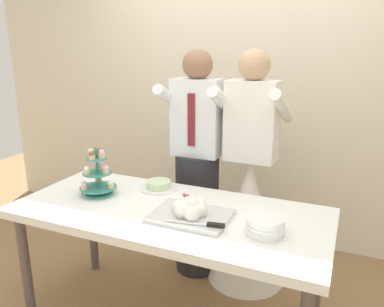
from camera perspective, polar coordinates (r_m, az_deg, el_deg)
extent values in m
cube|color=beige|center=(3.30, 7.50, 11.88)|extent=(5.20, 0.10, 2.90)
cube|color=white|center=(2.19, -3.56, -8.98)|extent=(1.80, 0.80, 0.05)
cylinder|color=#564C47|center=(2.61, -23.84, -15.71)|extent=(0.06, 0.06, 0.72)
cylinder|color=#564C47|center=(3.01, -14.87, -10.47)|extent=(0.06, 0.06, 0.72)
cylinder|color=#564C47|center=(2.46, 18.48, -17.10)|extent=(0.06, 0.06, 0.72)
cylinder|color=teal|center=(2.45, -13.93, -5.86)|extent=(0.17, 0.17, 0.01)
cylinder|color=teal|center=(2.40, -14.16, -2.60)|extent=(0.01, 0.01, 0.31)
cylinder|color=teal|center=(2.44, -13.99, -5.00)|extent=(0.23, 0.23, 0.01)
cylinder|color=#D1B784|center=(2.39, -12.21, -4.87)|extent=(0.04, 0.04, 0.03)
sphere|color=white|center=(2.38, -12.24, -4.33)|extent=(0.04, 0.04, 0.04)
cylinder|color=#D1B784|center=(2.51, -13.98, -3.95)|extent=(0.04, 0.04, 0.03)
sphere|color=brown|center=(2.51, -14.01, -3.44)|extent=(0.04, 0.04, 0.04)
cylinder|color=#D1B784|center=(2.41, -15.98, -4.97)|extent=(0.04, 0.04, 0.03)
sphere|color=#EAB7C6|center=(2.40, -16.03, -4.44)|extent=(0.04, 0.04, 0.04)
cylinder|color=teal|center=(2.41, -14.14, -2.89)|extent=(0.18, 0.18, 0.01)
cylinder|color=#D1B784|center=(2.37, -12.94, -2.68)|extent=(0.04, 0.04, 0.03)
sphere|color=#EAB7C6|center=(2.36, -12.97, -2.13)|extent=(0.04, 0.04, 0.04)
cylinder|color=#D1B784|center=(2.46, -14.00, -2.05)|extent=(0.04, 0.04, 0.03)
sphere|color=#EAB7C6|center=(2.45, -14.04, -1.52)|extent=(0.04, 0.04, 0.04)
cylinder|color=#D1B784|center=(2.38, -15.57, -2.74)|extent=(0.04, 0.04, 0.03)
sphere|color=white|center=(2.38, -15.61, -2.19)|extent=(0.04, 0.04, 0.04)
cylinder|color=teal|center=(2.38, -14.29, -0.72)|extent=(0.13, 0.13, 0.01)
cylinder|color=#D1B784|center=(2.36, -13.53, -0.39)|extent=(0.04, 0.04, 0.03)
sphere|color=#EAB7C6|center=(2.35, -13.57, 0.17)|extent=(0.04, 0.04, 0.04)
cylinder|color=#D1B784|center=(2.40, -13.76, -0.10)|extent=(0.04, 0.04, 0.03)
sphere|color=brown|center=(2.40, -13.80, 0.45)|extent=(0.04, 0.04, 0.04)
cylinder|color=#D1B784|center=(2.39, -15.05, -0.24)|extent=(0.04, 0.04, 0.03)
sphere|color=beige|center=(2.39, -15.09, 0.31)|extent=(0.04, 0.04, 0.04)
cylinder|color=#D1B784|center=(2.35, -14.90, -0.54)|extent=(0.04, 0.04, 0.03)
sphere|color=brown|center=(2.34, -14.94, 0.02)|extent=(0.04, 0.04, 0.04)
cube|color=silver|center=(2.06, -0.22, -9.41)|extent=(0.42, 0.31, 0.02)
sphere|color=white|center=(2.03, 1.21, -8.61)|extent=(0.08, 0.08, 0.08)
sphere|color=white|center=(2.07, 1.00, -7.91)|extent=(0.09, 0.09, 0.09)
sphere|color=white|center=(2.09, -0.36, -7.80)|extent=(0.09, 0.09, 0.09)
sphere|color=white|center=(2.07, -1.96, -8.09)|extent=(0.08, 0.08, 0.08)
sphere|color=white|center=(2.02, -1.40, -8.60)|extent=(0.10, 0.10, 0.10)
sphere|color=white|center=(1.98, 0.02, -9.18)|extent=(0.09, 0.09, 0.09)
sphere|color=white|center=(2.04, -0.22, -7.96)|extent=(0.11, 0.11, 0.11)
sphere|color=#DB474C|center=(2.07, -0.65, -6.39)|extent=(0.02, 0.02, 0.02)
sphere|color=#DB474C|center=(2.05, 0.54, -6.87)|extent=(0.02, 0.02, 0.02)
sphere|color=#B21923|center=(2.07, -1.13, -6.38)|extent=(0.02, 0.02, 0.02)
sphere|color=#2D1938|center=(2.01, 0.23, -7.26)|extent=(0.02, 0.02, 0.02)
sphere|color=#DB474C|center=(2.04, -0.33, -6.73)|extent=(0.02, 0.02, 0.02)
sphere|color=#DB474C|center=(2.01, 0.16, -7.43)|extent=(0.02, 0.02, 0.02)
sphere|color=#DB474C|center=(2.07, -1.19, -6.26)|extent=(0.02, 0.02, 0.02)
cube|color=silver|center=(1.95, -0.77, -10.44)|extent=(0.23, 0.06, 0.00)
cube|color=black|center=(1.92, 3.63, -10.76)|extent=(0.09, 0.04, 0.02)
cylinder|color=white|center=(1.94, 10.98, -11.71)|extent=(0.19, 0.19, 0.01)
cylinder|color=white|center=(1.93, 10.85, -11.41)|extent=(0.19, 0.19, 0.01)
cylinder|color=white|center=(1.93, 10.96, -11.10)|extent=(0.19, 0.19, 0.01)
cylinder|color=white|center=(1.92, 11.13, -10.80)|extent=(0.19, 0.19, 0.01)
cylinder|color=white|center=(1.91, 10.97, -10.56)|extent=(0.19, 0.19, 0.01)
cylinder|color=white|center=(1.91, 11.10, -10.20)|extent=(0.19, 0.19, 0.01)
cylinder|color=white|center=(1.91, 11.00, -9.91)|extent=(0.19, 0.19, 0.01)
cylinder|color=white|center=(1.90, 11.03, -9.64)|extent=(0.19, 0.19, 0.01)
cylinder|color=white|center=(2.47, -5.07, -5.25)|extent=(0.24, 0.24, 0.01)
cylinder|color=beige|center=(2.46, -5.08, -4.65)|extent=(0.16, 0.16, 0.05)
cylinder|color=#232328|center=(2.88, 0.77, -9.01)|extent=(0.32, 0.32, 0.92)
cube|color=white|center=(2.65, 0.83, 5.45)|extent=(0.34, 0.20, 0.54)
sphere|color=#8C664C|center=(2.61, 0.86, 13.34)|extent=(0.21, 0.21, 0.21)
cylinder|color=white|center=(2.71, -2.95, 7.97)|extent=(0.08, 0.49, 0.28)
cylinder|color=white|center=(2.57, 4.77, 7.51)|extent=(0.08, 0.49, 0.28)
cube|color=maroon|center=(2.56, -0.12, 5.07)|extent=(0.05, 0.01, 0.36)
cone|color=white|center=(2.79, 8.41, -10.05)|extent=(0.56, 0.56, 0.92)
cube|color=white|center=(2.56, 9.06, 4.86)|extent=(0.35, 0.21, 0.54)
sphere|color=tan|center=(2.52, 9.43, 13.04)|extent=(0.21, 0.21, 0.21)
cylinder|color=white|center=(2.60, 5.19, 7.57)|extent=(0.09, 0.49, 0.28)
cylinder|color=white|center=(2.49, 13.47, 6.87)|extent=(0.09, 0.49, 0.28)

